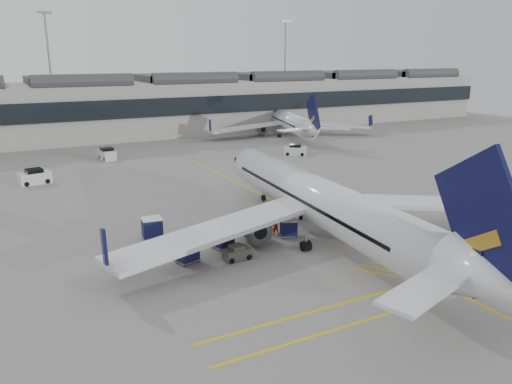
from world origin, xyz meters
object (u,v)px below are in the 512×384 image
baggage_cart_a (223,237)px  ramp_agent_b (274,225)px  pushback_tug (237,253)px  airliner_main (323,203)px  belt_loader (284,214)px  ramp_agent_a (243,222)px

baggage_cart_a → ramp_agent_b: ramp_agent_b is taller
baggage_cart_a → pushback_tug: baggage_cart_a is taller
airliner_main → ramp_agent_b: (-3.33, 3.02, -2.51)m
ramp_agent_b → pushback_tug: (-5.70, -3.69, -0.38)m
airliner_main → pushback_tug: 9.50m
airliner_main → belt_loader: airliner_main is taller
ramp_agent_a → ramp_agent_b: (2.20, -2.10, -0.04)m
belt_loader → ramp_agent_a: 5.52m
ramp_agent_b → pushback_tug: bearing=37.1°
airliner_main → baggage_cart_a: airliner_main is taller
ramp_agent_b → pushback_tug: ramp_agent_b is taller
belt_loader → pushback_tug: size_ratio=2.20×
airliner_main → ramp_agent_b: size_ratio=23.74×
ramp_agent_b → pushback_tug: 6.80m
ramp_agent_b → ramp_agent_a: bearing=-39.5°
airliner_main → ramp_agent_b: airliner_main is taller
baggage_cart_a → ramp_agent_b: 5.67m
airliner_main → belt_loader: 7.10m
ramp_agent_a → baggage_cart_a: bearing=-171.8°
baggage_cart_a → belt_loader: bearing=10.2°
baggage_cart_a → pushback_tug: bearing=-107.3°
ramp_agent_b → airliner_main: bearing=142.0°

